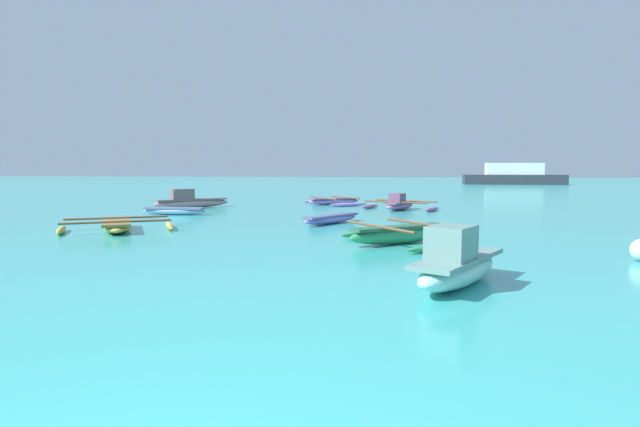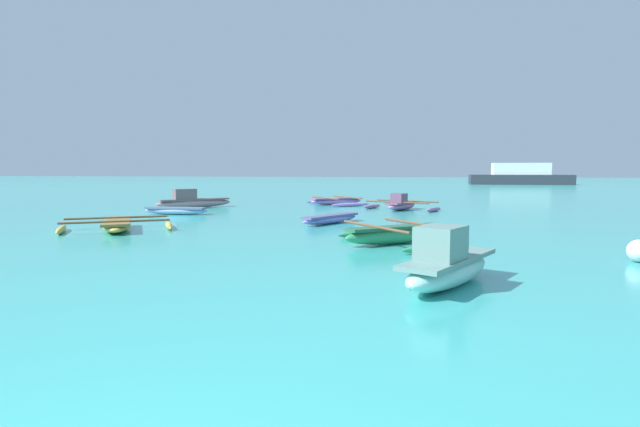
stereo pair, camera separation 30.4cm
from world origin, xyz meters
name	(u,v)px [view 2 (the right image)]	position (x,y,z in m)	size (l,w,h in m)	color
moored_boat_0	(117,225)	(-7.47, 13.18, 0.18)	(3.84, 3.27, 0.39)	gold
moored_boat_1	(176,210)	(-8.21, 18.77, 0.18)	(2.84, 0.60, 0.32)	#8FADE6
moored_boat_2	(401,204)	(1.38, 22.87, 0.27)	(3.81, 2.92, 0.81)	#A96EA3
moored_boat_3	(193,201)	(-9.03, 22.32, 0.34)	(3.14, 3.18, 0.97)	#BF898F
moored_boat_4	(396,235)	(1.42, 11.88, 0.25)	(3.40, 3.63, 0.53)	#31925D
moored_boat_5	(336,201)	(-2.21, 25.89, 0.19)	(3.83, 4.02, 0.42)	#BA7DD3
moored_boat_6	(331,219)	(-1.05, 16.43, 0.18)	(1.91, 2.85, 0.31)	#8B83E3
moored_boat_7	(447,265)	(2.37, 7.21, 0.37)	(1.95, 2.85, 1.05)	#A3E9DE
mooring_buoy_0	(639,251)	(6.54, 10.16, 0.24)	(0.48, 0.48, 0.48)	white
distant_ferry	(520,176)	(15.54, 65.00, 1.10)	(12.32, 2.71, 2.71)	#2D333D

